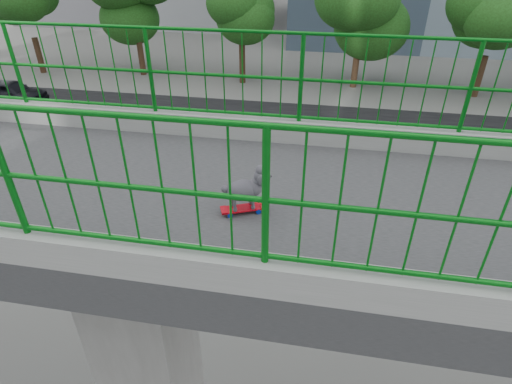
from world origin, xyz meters
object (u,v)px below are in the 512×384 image
object	(u,v)px
car_0	(130,243)
car_3	(436,145)
skateboard	(243,209)
car_6	(16,176)
car_4	(11,92)
poodle	(245,188)
car_5	(423,278)
car_2	(361,170)

from	to	relation	value
car_0	car_3	xyz separation A→B (m)	(-9.60, 11.32, -0.00)
skateboard	car_6	world-z (taller)	skateboard
car_0	car_4	size ratio (longest dim) A/B	0.95
skateboard	car_4	distance (m)	27.87
poodle	car_3	bearing A→B (deg)	136.13
car_6	car_0	bearing A→B (deg)	63.92
skateboard	car_5	distance (m)	9.82
car_0	car_3	world-z (taller)	car_0
car_4	car_6	size ratio (longest dim) A/B	0.80
skateboard	poodle	size ratio (longest dim) A/B	1.00
skateboard	car_5	size ratio (longest dim) A/B	0.10
skateboard	car_0	distance (m)	10.41
skateboard	poodle	bearing A→B (deg)	90.00
car_5	car_4	bearing A→B (deg)	-118.88
skateboard	car_5	world-z (taller)	skateboard
car_0	car_3	size ratio (longest dim) A/B	0.85
car_3	car_5	xyz separation A→B (m)	(9.60, -2.08, 0.02)
car_6	car_2	bearing A→B (deg)	102.70
poodle	car_0	xyz separation A→B (m)	(-6.37, -5.28, -6.56)
poodle	car_3	xyz separation A→B (m)	(-15.97, 6.04, -6.56)
poodle	car_5	xyz separation A→B (m)	(-6.37, 3.96, -6.55)
car_4	car_6	distance (m)	12.14
poodle	car_5	distance (m)	9.96
poodle	car_5	size ratio (longest dim) A/B	0.10
car_3	poodle	bearing A→B (deg)	159.28
car_0	car_2	xyz separation A→B (m)	(-6.40, 7.66, 0.01)
skateboard	car_4	size ratio (longest dim) A/B	0.11
car_6	car_4	bearing A→B (deg)	-142.26
car_3	car_4	distance (m)	25.49
poodle	car_6	size ratio (longest dim) A/B	0.08
car_4	car_2	bearing A→B (deg)	-106.48
poodle	car_0	size ratio (longest dim) A/B	0.11
car_3	car_2	bearing A→B (deg)	131.20
car_3	car_5	world-z (taller)	car_5
car_0	car_3	distance (m)	14.84
car_4	car_5	xyz separation A→B (m)	(12.80, 23.21, -0.02)
car_0	car_6	size ratio (longest dim) A/B	0.76
car_2	car_6	world-z (taller)	car_6
car_2	car_6	xyz separation A→B (m)	(3.20, -14.20, 0.04)
car_4	car_6	bearing A→B (deg)	-142.26
car_0	car_4	xyz separation A→B (m)	(-12.80, -13.97, 0.03)
poodle	car_4	size ratio (longest dim) A/B	0.11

